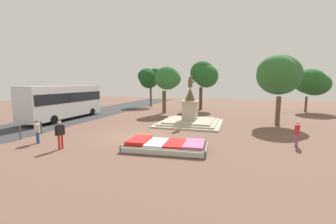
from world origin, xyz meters
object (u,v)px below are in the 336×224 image
(statue_monument, at_px, (190,117))
(city_bus, at_px, (64,100))
(flower_planter, at_px, (165,146))
(kerb_bollard_mid_a, at_px, (20,132))
(kerb_bollard_mid_b, at_px, (41,127))
(pedestrian_with_handbag, at_px, (297,132))
(pedestrian_crossing_plaza, at_px, (60,133))
(pedestrian_near_planter, at_px, (37,130))

(statue_monument, relative_size, city_bus, 0.59)
(flower_planter, xyz_separation_m, kerb_bollard_mid_a, (-10.49, -0.77, 0.29))
(kerb_bollard_mid_b, bearing_deg, statue_monument, 36.91)
(city_bus, distance_m, kerb_bollard_mid_a, 8.93)
(flower_planter, relative_size, kerb_bollard_mid_a, 4.99)
(kerb_bollard_mid_a, bearing_deg, city_bus, 112.64)
(statue_monument, bearing_deg, pedestrian_with_handbag, -34.72)
(pedestrian_crossing_plaza, relative_size, kerb_bollard_mid_a, 1.71)
(flower_planter, distance_m, statue_monument, 8.66)
(pedestrian_with_handbag, relative_size, pedestrian_near_planter, 1.04)
(pedestrian_crossing_plaza, distance_m, kerb_bollard_mid_b, 5.22)
(statue_monument, height_order, kerb_bollard_mid_a, statue_monument)
(flower_planter, distance_m, kerb_bollard_mid_a, 10.52)
(flower_planter, xyz_separation_m, pedestrian_near_planter, (-8.52, -1.14, 0.64))
(pedestrian_with_handbag, xyz_separation_m, kerb_bollard_mid_a, (-18.17, -3.88, -0.40))
(city_bus, xyz_separation_m, kerb_bollard_mid_a, (3.39, -8.12, -1.54))
(statue_monument, bearing_deg, flower_planter, -87.98)
(city_bus, relative_size, pedestrian_near_planter, 6.56)
(pedestrian_with_handbag, bearing_deg, statue_monument, 145.28)
(pedestrian_with_handbag, xyz_separation_m, pedestrian_crossing_plaza, (-13.76, -4.87, 0.08))
(city_bus, relative_size, pedestrian_with_handbag, 6.28)
(pedestrian_near_planter, bearing_deg, kerb_bollard_mid_a, 169.54)
(pedestrian_near_planter, distance_m, kerb_bollard_mid_b, 2.92)
(flower_planter, relative_size, statue_monument, 0.85)
(flower_planter, relative_size, pedestrian_crossing_plaza, 2.92)
(flower_planter, bearing_deg, city_bus, 152.11)
(pedestrian_near_planter, height_order, pedestrian_crossing_plaza, pedestrian_crossing_plaza)
(flower_planter, height_order, kerb_bollard_mid_a, kerb_bollard_mid_a)
(statue_monument, distance_m, pedestrian_with_handbag, 9.72)
(pedestrian_crossing_plaza, bearing_deg, city_bus, 130.57)
(pedestrian_with_handbag, xyz_separation_m, pedestrian_near_planter, (-16.20, -4.25, -0.05))
(pedestrian_near_planter, xyz_separation_m, kerb_bollard_mid_a, (-1.97, 0.36, -0.35))
(kerb_bollard_mid_a, bearing_deg, pedestrian_near_planter, -10.46)
(kerb_bollard_mid_a, xyz_separation_m, kerb_bollard_mid_b, (0.01, 1.78, 0.00))
(pedestrian_with_handbag, relative_size, kerb_bollard_mid_b, 1.58)
(pedestrian_with_handbag, relative_size, kerb_bollard_mid_a, 1.58)
(pedestrian_with_handbag, distance_m, kerb_bollard_mid_a, 18.59)
(city_bus, bearing_deg, kerb_bollard_mid_b, -61.83)
(city_bus, distance_m, pedestrian_with_handbag, 22.00)
(statue_monument, xyz_separation_m, city_bus, (-13.57, -1.30, 1.41))
(kerb_bollard_mid_a, bearing_deg, statue_monument, 42.76)
(kerb_bollard_mid_b, bearing_deg, flower_planter, -5.46)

